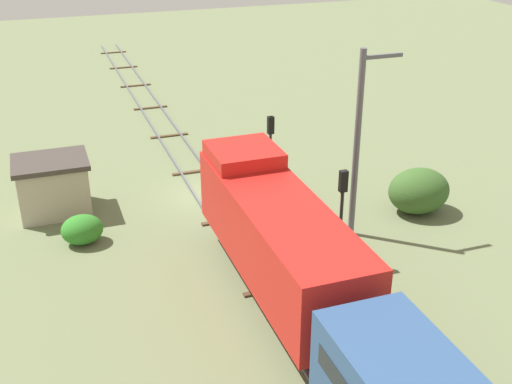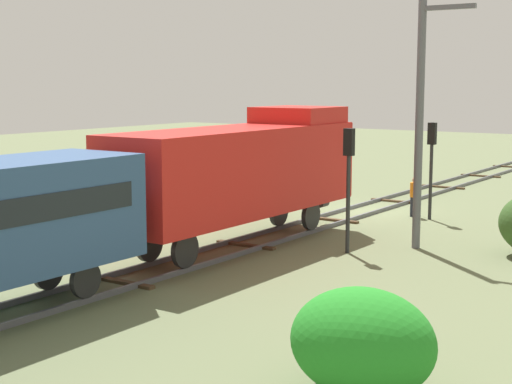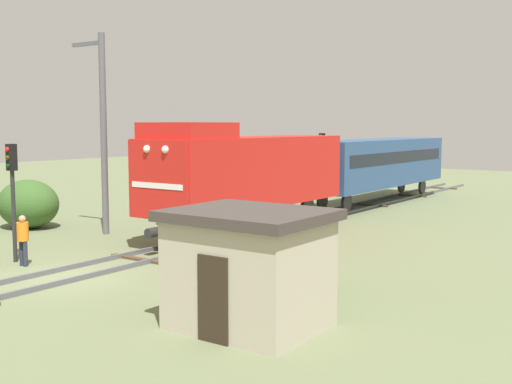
{
  "view_description": "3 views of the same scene",
  "coord_description": "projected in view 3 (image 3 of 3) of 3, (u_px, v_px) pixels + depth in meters",
  "views": [
    {
      "loc": [
        7.68,
        28.89,
        14.21
      ],
      "look_at": [
        -1.04,
        4.36,
        1.94
      ],
      "focal_mm": 45.0,
      "sensor_mm": 36.0,
      "label": 1
    },
    {
      "loc": [
        -15.49,
        31.1,
        5.7
      ],
      "look_at": [
        -0.14,
        8.82,
        1.88
      ],
      "focal_mm": 55.0,
      "sensor_mm": 36.0,
      "label": 2
    },
    {
      "loc": [
        15.95,
        -12.4,
        4.66
      ],
      "look_at": [
        1.48,
        8.14,
        2.03
      ],
      "focal_mm": 45.0,
      "sensor_mm": 36.0,
      "label": 3
    }
  ],
  "objects": [
    {
      "name": "traffic_signal_mid",
      "position": [
        164.0,
        166.0,
        27.95
      ],
      "size": [
        0.32,
        0.34,
        4.17
      ],
      "color": "#262628",
      "rests_on": "ground"
    },
    {
      "name": "catenary_mast",
      "position": [
        103.0,
        129.0,
        27.12
      ],
      "size": [
        1.94,
        0.28,
        8.5
      ],
      "color": "#595960",
      "rests_on": "ground"
    },
    {
      "name": "locomotive",
      "position": [
        246.0,
        170.0,
        27.12
      ],
      "size": [
        2.9,
        11.6,
        4.6
      ],
      "color": "red",
      "rests_on": "railway_track"
    },
    {
      "name": "bush_near",
      "position": [
        297.0,
        266.0,
        18.22
      ],
      "size": [
        1.83,
        1.5,
        1.33
      ],
      "primitive_type": "ellipsoid",
      "color": "#2F7C26",
      "rests_on": "ground"
    },
    {
      "name": "passenger_car_leading",
      "position": [
        378.0,
        161.0,
        37.98
      ],
      "size": [
        2.84,
        14.0,
        3.66
      ],
      "color": "#2D4C7A",
      "rests_on": "railway_track"
    },
    {
      "name": "traffic_signal_near",
      "position": [
        12.0,
        180.0,
        21.63
      ],
      "size": [
        0.32,
        0.34,
        4.03
      ],
      "color": "#262628",
      "rests_on": "ground"
    },
    {
      "name": "relay_hut",
      "position": [
        249.0,
        268.0,
        14.7
      ],
      "size": [
        3.5,
        2.9,
        2.74
      ],
      "color": "#B2A893",
      "rests_on": "ground"
    },
    {
      "name": "traffic_signal_far",
      "position": [
        322.0,
        154.0,
        39.69
      ],
      "size": [
        0.32,
        0.34,
        4.17
      ],
      "color": "#262628",
      "rests_on": "ground"
    },
    {
      "name": "ground_plane",
      "position": [
        65.0,
        277.0,
        19.7
      ],
      "size": [
        110.85,
        110.85,
        0.0
      ],
      "primitive_type": "plane",
      "color": "#66704C"
    },
    {
      "name": "bush_far",
      "position": [
        213.0,
        184.0,
        40.16
      ],
      "size": [
        2.75,
        2.25,
        2.0
      ],
      "primitive_type": "ellipsoid",
      "color": "#258A26",
      "rests_on": "ground"
    },
    {
      "name": "bush_mid",
      "position": [
        28.0,
        204.0,
        29.01
      ],
      "size": [
        3.03,
        2.48,
        2.21
      ],
      "primitive_type": "ellipsoid",
      "color": "#365B26",
      "rests_on": "ground"
    },
    {
      "name": "railway_track",
      "position": [
        64.0,
        275.0,
        19.7
      ],
      "size": [
        2.4,
        73.9,
        0.16
      ],
      "color": "#595960",
      "rests_on": "ground"
    },
    {
      "name": "worker_near_track",
      "position": [
        23.0,
        236.0,
        21.18
      ],
      "size": [
        0.38,
        0.38,
        1.7
      ],
      "rotation": [
        0.0,
        0.0,
        5.82
      ],
      "color": "#262B38",
      "rests_on": "ground"
    }
  ]
}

